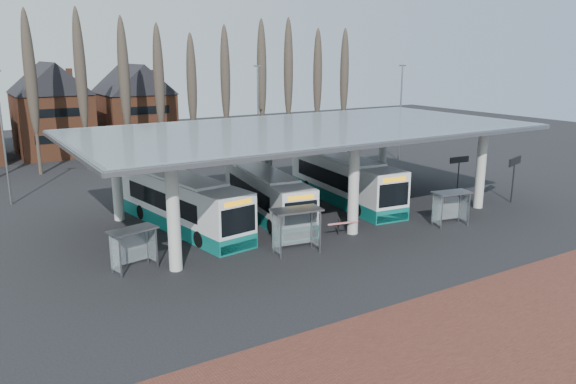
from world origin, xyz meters
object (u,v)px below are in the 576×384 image
bus_1 (266,195)px  shelter_0 (132,240)px  bus_0 (182,203)px  bus_2 (344,180)px  shelter_1 (296,221)px  shelter_2 (450,201)px

bus_1 → shelter_0: bus_1 is taller
bus_0 → bus_2: size_ratio=0.99×
bus_0 → bus_2: bearing=-8.9°
bus_0 → shelter_1: (3.80, -8.02, 0.28)m
shelter_0 → bus_2: bearing=4.6°
shelter_0 → bus_0: bearing=36.1°
bus_0 → shelter_1: bearing=-73.1°
bus_0 → shelter_0: (-5.06, -5.73, 0.02)m
bus_1 → shelter_0: (-11.15, -5.16, 0.16)m
bus_0 → bus_1: bus_0 is taller
shelter_0 → shelter_1: shelter_1 is taller
shelter_2 → shelter_1: bearing=-173.4°
bus_0 → shelter_2: size_ratio=4.77×
bus_1 → shelter_2: (9.49, -8.37, 0.17)m
shelter_0 → shelter_1: 9.16m
shelter_1 → shelter_2: size_ratio=1.12×
bus_1 → shelter_1: size_ratio=3.91×
bus_2 → shelter_2: (2.25, -8.84, 0.02)m
bus_0 → shelter_2: bearing=-38.3°
shelter_1 → shelter_2: shelter_1 is taller
bus_1 → shelter_2: size_ratio=4.39×
bus_0 → shelter_0: size_ratio=4.79×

